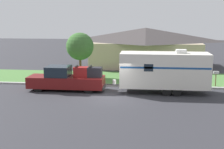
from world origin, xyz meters
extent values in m
plane|color=#2D2D33|center=(0.00, 0.00, 0.00)|extent=(120.00, 120.00, 0.00)
cube|color=#ADADA8|center=(0.00, 3.75, 0.07)|extent=(80.00, 0.30, 0.14)
cube|color=#477538|center=(0.00, 7.40, 0.01)|extent=(80.00, 7.00, 0.03)
cube|color=tan|center=(2.26, 15.51, 1.51)|extent=(12.92, 7.54, 3.03)
pyramid|color=#3D3838|center=(2.26, 15.51, 3.86)|extent=(13.96, 8.14, 1.66)
cube|color=#4C3828|center=(2.26, 11.78, 1.05)|extent=(1.00, 0.06, 2.10)
cylinder|color=black|center=(-6.31, 1.05, 0.45)|extent=(0.90, 0.28, 0.90)
cylinder|color=black|center=(-6.31, 2.69, 0.45)|extent=(0.90, 0.28, 0.90)
cylinder|color=black|center=(-2.17, 1.05, 0.45)|extent=(0.90, 0.28, 0.90)
cylinder|color=black|center=(-2.17, 2.69, 0.45)|extent=(0.90, 0.28, 0.90)
cube|color=maroon|center=(-5.48, 1.87, 0.71)|extent=(3.66, 2.00, 0.92)
cube|color=#19232D|center=(-4.82, 1.87, 1.59)|extent=(1.90, 1.84, 0.84)
cube|color=maroon|center=(-2.35, 1.87, 0.71)|extent=(2.61, 2.00, 0.92)
cube|color=#333333|center=(-0.99, 1.87, 0.37)|extent=(0.12, 1.80, 0.20)
cube|color=maroon|center=(-2.92, 1.87, 1.57)|extent=(1.15, 0.84, 0.80)
cube|color=black|center=(-3.29, 1.87, 2.05)|extent=(0.10, 0.92, 0.08)
cube|color=black|center=(-1.78, 1.87, 1.57)|extent=(1.15, 0.84, 0.80)
cube|color=black|center=(-2.14, 1.87, 2.05)|extent=(0.10, 0.92, 0.08)
cylinder|color=black|center=(3.99, 0.83, 0.35)|extent=(0.71, 0.22, 0.71)
cylinder|color=black|center=(3.99, 2.91, 0.35)|extent=(0.71, 0.22, 0.71)
cylinder|color=black|center=(4.77, 0.83, 0.35)|extent=(0.71, 0.22, 0.71)
cylinder|color=black|center=(4.77, 2.91, 0.35)|extent=(0.71, 0.22, 0.71)
cube|color=silver|center=(3.82, 1.87, 1.86)|extent=(6.98, 2.36, 2.72)
cube|color=navy|center=(3.82, 0.69, 2.20)|extent=(6.84, 0.01, 0.14)
cube|color=#383838|center=(-0.23, 1.87, 0.55)|extent=(1.13, 0.12, 0.10)
cylinder|color=silver|center=(-0.17, 1.87, 0.78)|extent=(0.28, 0.28, 0.36)
cube|color=silver|center=(5.08, 1.87, 3.36)|extent=(0.80, 0.68, 0.28)
cube|color=#19232D|center=(2.57, 0.69, 2.20)|extent=(0.70, 0.01, 0.56)
cylinder|color=brown|center=(8.44, 4.61, 0.57)|extent=(0.09, 0.09, 1.14)
cube|color=#B2B2B2|center=(8.44, 4.61, 1.25)|extent=(0.48, 0.20, 0.22)
cylinder|color=brown|center=(-4.14, 7.31, 1.06)|extent=(0.24, 0.24, 2.11)
sphere|color=#38662D|center=(-4.14, 7.31, 3.13)|extent=(2.72, 2.72, 2.72)
camera|label=1|loc=(2.37, -22.84, 6.07)|focal=50.00mm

